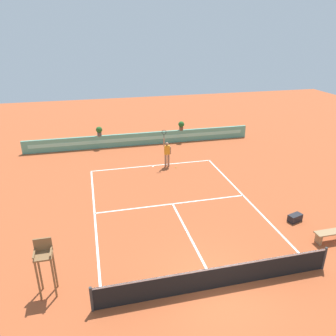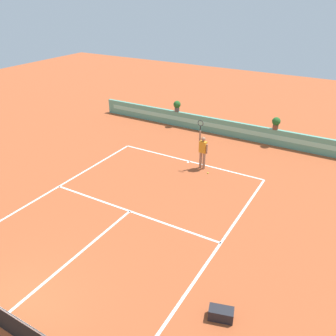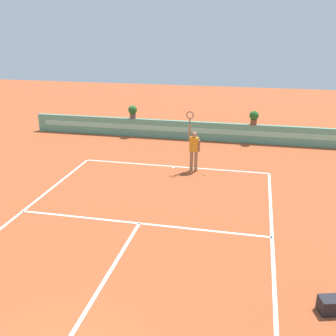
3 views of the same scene
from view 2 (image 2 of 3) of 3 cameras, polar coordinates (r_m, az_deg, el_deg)
The scene contains 8 objects.
ground_plane at distance 14.62m, azimuth -7.18°, elevation -7.77°, with size 60.00×60.00×0.00m, color #A84C28.
court_lines at distance 15.09m, azimuth -5.54°, elevation -6.42°, with size 8.32×11.94×0.01m.
back_wall_barrier at distance 22.53m, azimuth 8.78°, elevation 6.61°, with size 18.00×0.21×1.00m.
gear_bag at distance 10.77m, azimuth 8.64°, elevation -22.45°, with size 0.70×0.36×0.36m, color black.
tennis_player at distance 17.82m, azimuth 5.69°, elevation 3.00°, with size 0.62×0.25×2.58m.
tennis_ball_near_baseline at distance 17.75m, azimuth 6.52°, elevation -0.82°, with size 0.07×0.07×0.07m, color #CCE033.
potted_plant_left at distance 23.53m, azimuth 1.49°, elevation 10.17°, with size 0.48×0.48×0.72m.
potted_plant_right at distance 21.34m, azimuth 17.23°, elevation 7.11°, with size 0.48×0.48×0.72m.
Camera 2 is at (7.53, -3.34, 8.36)m, focal length 37.36 mm.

